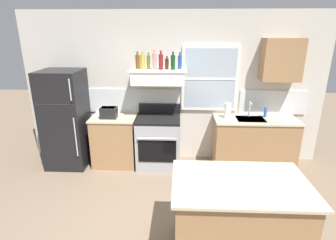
# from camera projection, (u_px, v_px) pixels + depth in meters

# --- Properties ---
(ground_plane) EXTENTS (16.00, 16.00, 0.00)m
(ground_plane) POSITION_uv_depth(u_px,v_px,m) (168.00, 239.00, 3.23)
(ground_plane) COLOR #7A6651
(back_wall) EXTENTS (5.40, 0.11, 2.70)m
(back_wall) POSITION_uv_depth(u_px,v_px,m) (175.00, 89.00, 4.90)
(back_wall) COLOR beige
(back_wall) RESTS_ON ground_plane
(refrigerator) EXTENTS (0.70, 0.72, 1.73)m
(refrigerator) POSITION_uv_depth(u_px,v_px,m) (66.00, 119.00, 4.77)
(refrigerator) COLOR black
(refrigerator) RESTS_ON ground_plane
(counter_left_of_stove) EXTENTS (0.79, 0.63, 0.91)m
(counter_left_of_stove) POSITION_uv_depth(u_px,v_px,m) (115.00, 140.00, 4.93)
(counter_left_of_stove) COLOR #9E754C
(counter_left_of_stove) RESTS_ON ground_plane
(toaster) EXTENTS (0.30, 0.20, 0.19)m
(toaster) POSITION_uv_depth(u_px,v_px,m) (109.00, 112.00, 4.68)
(toaster) COLOR black
(toaster) RESTS_ON counter_left_of_stove
(stove_range) EXTENTS (0.76, 0.69, 1.09)m
(stove_range) POSITION_uv_depth(u_px,v_px,m) (159.00, 141.00, 4.85)
(stove_range) COLOR #9EA0A5
(stove_range) RESTS_ON ground_plane
(range_hood_shelf) EXTENTS (0.96, 0.52, 0.24)m
(range_hood_shelf) POSITION_uv_depth(u_px,v_px,m) (158.00, 76.00, 4.57)
(range_hood_shelf) COLOR white
(bottle_amber_wine) EXTENTS (0.07, 0.07, 0.28)m
(bottle_amber_wine) POSITION_uv_depth(u_px,v_px,m) (138.00, 62.00, 4.54)
(bottle_amber_wine) COLOR brown
(bottle_amber_wine) RESTS_ON range_hood_shelf
(bottle_champagne_gold_foil) EXTENTS (0.08, 0.08, 0.29)m
(bottle_champagne_gold_foil) POSITION_uv_depth(u_px,v_px,m) (143.00, 62.00, 4.50)
(bottle_champagne_gold_foil) COLOR #B29333
(bottle_champagne_gold_foil) RESTS_ON range_hood_shelf
(bottle_olive_oil_square) EXTENTS (0.06, 0.06, 0.27)m
(bottle_olive_oil_square) POSITION_uv_depth(u_px,v_px,m) (149.00, 62.00, 4.51)
(bottle_olive_oil_square) COLOR #4C601E
(bottle_olive_oil_square) RESTS_ON range_hood_shelf
(bottle_rose_pink) EXTENTS (0.07, 0.07, 0.31)m
(bottle_rose_pink) POSITION_uv_depth(u_px,v_px,m) (155.00, 61.00, 4.45)
(bottle_rose_pink) COLOR #C67F84
(bottle_rose_pink) RESTS_ON range_hood_shelf
(bottle_red_label_wine) EXTENTS (0.07, 0.07, 0.31)m
(bottle_red_label_wine) POSITION_uv_depth(u_px,v_px,m) (161.00, 62.00, 4.44)
(bottle_red_label_wine) COLOR maroon
(bottle_red_label_wine) RESTS_ON range_hood_shelf
(bottle_brown_stout) EXTENTS (0.06, 0.06, 0.22)m
(bottle_brown_stout) POSITION_uv_depth(u_px,v_px,m) (167.00, 64.00, 4.48)
(bottle_brown_stout) COLOR #381E0F
(bottle_brown_stout) RESTS_ON range_hood_shelf
(bottle_dark_green_wine) EXTENTS (0.07, 0.07, 0.29)m
(bottle_dark_green_wine) POSITION_uv_depth(u_px,v_px,m) (173.00, 62.00, 4.43)
(bottle_dark_green_wine) COLOR #143819
(bottle_dark_green_wine) RESTS_ON range_hood_shelf
(bottle_blue_liqueur) EXTENTS (0.07, 0.07, 0.28)m
(bottle_blue_liqueur) POSITION_uv_depth(u_px,v_px,m) (180.00, 62.00, 4.50)
(bottle_blue_liqueur) COLOR #1E478C
(bottle_blue_liqueur) RESTS_ON range_hood_shelf
(counter_right_with_sink) EXTENTS (1.43, 0.63, 0.91)m
(counter_right_with_sink) POSITION_uv_depth(u_px,v_px,m) (253.00, 143.00, 4.82)
(counter_right_with_sink) COLOR #9E754C
(counter_right_with_sink) RESTS_ON ground_plane
(sink_faucet) EXTENTS (0.03, 0.17, 0.28)m
(sink_faucet) POSITION_uv_depth(u_px,v_px,m) (250.00, 107.00, 4.71)
(sink_faucet) COLOR silver
(sink_faucet) RESTS_ON counter_right_with_sink
(paper_towel_roll) EXTENTS (0.11, 0.11, 0.27)m
(paper_towel_roll) POSITION_uv_depth(u_px,v_px,m) (227.00, 111.00, 4.65)
(paper_towel_roll) COLOR white
(paper_towel_roll) RESTS_ON counter_right_with_sink
(dish_soap_bottle) EXTENTS (0.06, 0.06, 0.18)m
(dish_soap_bottle) POSITION_uv_depth(u_px,v_px,m) (266.00, 112.00, 4.73)
(dish_soap_bottle) COLOR blue
(dish_soap_bottle) RESTS_ON counter_right_with_sink
(kitchen_island) EXTENTS (1.40, 0.90, 0.91)m
(kitchen_island) POSITION_uv_depth(u_px,v_px,m) (237.00, 219.00, 2.89)
(kitchen_island) COLOR #9E754C
(kitchen_island) RESTS_ON ground_plane
(upper_cabinet_right) EXTENTS (0.64, 0.32, 0.70)m
(upper_cabinet_right) POSITION_uv_depth(u_px,v_px,m) (282.00, 60.00, 4.47)
(upper_cabinet_right) COLOR #9E754C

